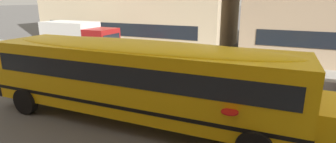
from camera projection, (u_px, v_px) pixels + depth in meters
The scene contains 5 objects.
ground_plane at pixel (241, 121), 9.98m from camera, with size 400.00×400.00×0.00m, color #54514F.
sidewalk_far at pixel (262, 69), 17.40m from camera, with size 120.00×3.00×0.01m, color gray.
lane_centreline at pixel (241, 121), 9.98m from camera, with size 110.00×0.16×0.01m, color silver.
school_bus at pixel (143, 75), 9.56m from camera, with size 13.59×3.23×3.03m.
box_truck at pixel (79, 39), 20.10m from camera, with size 6.06×2.51×2.82m.
Camera 1 is at (1.21, -9.46, 4.47)m, focal length 27.99 mm.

